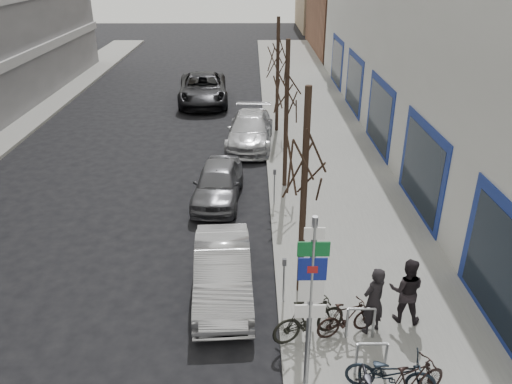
{
  "coord_description": "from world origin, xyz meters",
  "views": [
    {
      "loc": [
        1.37,
        -7.11,
        8.05
      ],
      "look_at": [
        1.49,
        5.53,
        2.0
      ],
      "focal_mm": 35.0,
      "sensor_mm": 36.0,
      "label": 1
    }
  ],
  "objects_px": {
    "lane_car": "(203,89)",
    "pedestrian_near": "(374,301)",
    "bike_rack": "(371,355)",
    "bike_mid_inner": "(309,318)",
    "bike_mid_curb": "(391,370)",
    "meter_back": "(269,132)",
    "bike_far_inner": "(347,318)",
    "pedestrian_far": "(406,290)",
    "parked_car_front": "(223,272)",
    "bike_near_right": "(411,383)",
    "parked_car_back": "(250,130)",
    "meter_mid": "(274,183)",
    "tree_far": "(278,48)",
    "parked_car_mid": "(218,183)",
    "meter_front": "(284,276)",
    "tree_near": "(306,147)",
    "tree_mid": "(287,81)",
    "highway_sign_pole": "(310,303)"
  },
  "relations": [
    {
      "from": "lane_car",
      "to": "pedestrian_near",
      "type": "relative_size",
      "value": 3.54
    },
    {
      "from": "bike_rack",
      "to": "bike_mid_inner",
      "type": "height_order",
      "value": "bike_mid_inner"
    },
    {
      "from": "bike_rack",
      "to": "bike_mid_curb",
      "type": "height_order",
      "value": "bike_mid_curb"
    },
    {
      "from": "meter_back",
      "to": "bike_far_inner",
      "type": "bearing_deg",
      "value": -83.59
    },
    {
      "from": "bike_mid_inner",
      "to": "pedestrian_near",
      "type": "height_order",
      "value": "pedestrian_near"
    },
    {
      "from": "bike_rack",
      "to": "pedestrian_far",
      "type": "xyz_separation_m",
      "value": [
        1.16,
        1.73,
        0.33
      ]
    },
    {
      "from": "bike_rack",
      "to": "parked_car_front",
      "type": "height_order",
      "value": "parked_car_front"
    },
    {
      "from": "parked_car_front",
      "to": "pedestrian_near",
      "type": "distance_m",
      "value": 3.86
    },
    {
      "from": "bike_near_right",
      "to": "pedestrian_far",
      "type": "relative_size",
      "value": 1.0
    },
    {
      "from": "bike_near_right",
      "to": "parked_car_back",
      "type": "relative_size",
      "value": 0.34
    },
    {
      "from": "pedestrian_far",
      "to": "bike_far_inner",
      "type": "bearing_deg",
      "value": 34.94
    },
    {
      "from": "meter_mid",
      "to": "parked_car_back",
      "type": "bearing_deg",
      "value": 97.71
    },
    {
      "from": "tree_far",
      "to": "bike_far_inner",
      "type": "relative_size",
      "value": 3.64
    },
    {
      "from": "meter_mid",
      "to": "parked_car_mid",
      "type": "distance_m",
      "value": 2.08
    },
    {
      "from": "tree_far",
      "to": "meter_front",
      "type": "bearing_deg",
      "value": -91.91
    },
    {
      "from": "tree_near",
      "to": "lane_car",
      "type": "bearing_deg",
      "value": 102.44
    },
    {
      "from": "tree_mid",
      "to": "tree_far",
      "type": "bearing_deg",
      "value": 90.0
    },
    {
      "from": "bike_near_right",
      "to": "bike_far_inner",
      "type": "xyz_separation_m",
      "value": [
        -0.87,
        1.95,
        -0.05
      ]
    },
    {
      "from": "meter_back",
      "to": "parked_car_back",
      "type": "relative_size",
      "value": 0.26
    },
    {
      "from": "tree_mid",
      "to": "parked_car_back",
      "type": "distance_m",
      "value": 6.03
    },
    {
      "from": "bike_rack",
      "to": "bike_mid_curb",
      "type": "distance_m",
      "value": 0.52
    },
    {
      "from": "meter_mid",
      "to": "bike_mid_inner",
      "type": "height_order",
      "value": "meter_mid"
    },
    {
      "from": "tree_far",
      "to": "tree_mid",
      "type": "bearing_deg",
      "value": -90.0
    },
    {
      "from": "parked_car_mid",
      "to": "pedestrian_far",
      "type": "xyz_separation_m",
      "value": [
        4.8,
        -6.74,
        0.31
      ]
    },
    {
      "from": "bike_mid_inner",
      "to": "parked_car_front",
      "type": "height_order",
      "value": "parked_car_front"
    },
    {
      "from": "tree_mid",
      "to": "bike_near_right",
      "type": "distance_m",
      "value": 10.85
    },
    {
      "from": "meter_back",
      "to": "parked_car_mid",
      "type": "xyz_separation_m",
      "value": [
        -1.99,
        -4.93,
        -0.24
      ]
    },
    {
      "from": "tree_far",
      "to": "tree_near",
      "type": "bearing_deg",
      "value": -90.0
    },
    {
      "from": "tree_near",
      "to": "meter_back",
      "type": "distance_m",
      "value": 10.98
    },
    {
      "from": "tree_mid",
      "to": "parked_car_front",
      "type": "bearing_deg",
      "value": -107.12
    },
    {
      "from": "tree_far",
      "to": "bike_mid_curb",
      "type": "bearing_deg",
      "value": -84.78
    },
    {
      "from": "tree_near",
      "to": "pedestrian_far",
      "type": "relative_size",
      "value": 3.28
    },
    {
      "from": "tree_near",
      "to": "meter_back",
      "type": "height_order",
      "value": "tree_near"
    },
    {
      "from": "parked_car_mid",
      "to": "tree_far",
      "type": "bearing_deg",
      "value": 75.79
    },
    {
      "from": "tree_mid",
      "to": "bike_mid_curb",
      "type": "bearing_deg",
      "value": -81.37
    },
    {
      "from": "bike_mid_curb",
      "to": "parked_car_front",
      "type": "height_order",
      "value": "parked_car_front"
    },
    {
      "from": "tree_near",
      "to": "bike_mid_inner",
      "type": "height_order",
      "value": "tree_near"
    },
    {
      "from": "tree_near",
      "to": "meter_mid",
      "type": "relative_size",
      "value": 4.33
    },
    {
      "from": "pedestrian_near",
      "to": "highway_sign_pole",
      "type": "bearing_deg",
      "value": 17.46
    },
    {
      "from": "highway_sign_pole",
      "to": "pedestrian_near",
      "type": "bearing_deg",
      "value": 48.67
    },
    {
      "from": "bike_mid_curb",
      "to": "parked_car_mid",
      "type": "distance_m",
      "value": 9.73
    },
    {
      "from": "bike_mid_inner",
      "to": "lane_car",
      "type": "bearing_deg",
      "value": -9.87
    },
    {
      "from": "highway_sign_pole",
      "to": "bike_far_inner",
      "type": "xyz_separation_m",
      "value": [
        1.12,
        1.82,
        -1.85
      ]
    },
    {
      "from": "meter_front",
      "to": "meter_mid",
      "type": "xyz_separation_m",
      "value": [
        0.0,
        5.5,
        0.0
      ]
    },
    {
      "from": "meter_back",
      "to": "bike_mid_inner",
      "type": "bearing_deg",
      "value": -87.72
    },
    {
      "from": "meter_mid",
      "to": "parked_car_back",
      "type": "distance_m",
      "value": 6.38
    },
    {
      "from": "bike_mid_curb",
      "to": "parked_car_mid",
      "type": "height_order",
      "value": "parked_car_mid"
    },
    {
      "from": "bike_far_inner",
      "to": "tree_near",
      "type": "bearing_deg",
      "value": 11.0
    },
    {
      "from": "highway_sign_pole",
      "to": "lane_car",
      "type": "bearing_deg",
      "value": 100.01
    },
    {
      "from": "tree_near",
      "to": "tree_mid",
      "type": "distance_m",
      "value": 6.5
    }
  ]
}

